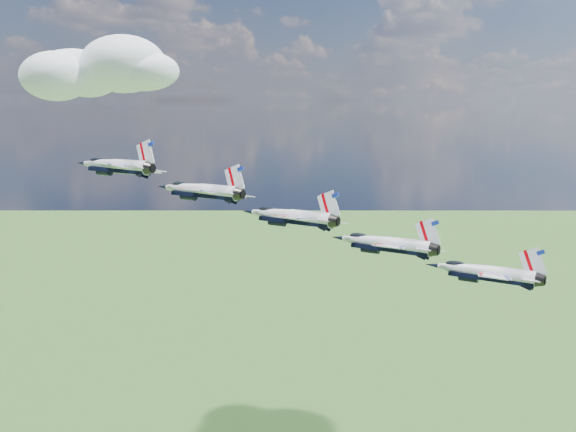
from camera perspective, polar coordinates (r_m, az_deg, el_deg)
cloud_far at (r=321.95m, az=-16.17°, el=12.12°), size 68.12×53.52×26.76m
jet_0 at (r=89.29m, az=-15.28°, el=4.35°), size 15.46×17.67×6.34m
jet_1 at (r=84.65m, az=-7.97°, el=2.29°), size 15.46×17.67×6.34m
jet_2 at (r=81.64m, az=0.00°, el=-0.00°), size 15.46×17.67×6.34m
jet_3 at (r=80.46m, az=8.39°, el=-2.41°), size 15.46×17.67×6.34m
jet_4 at (r=81.16m, az=16.87°, el=-4.78°), size 15.46×17.67×6.34m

